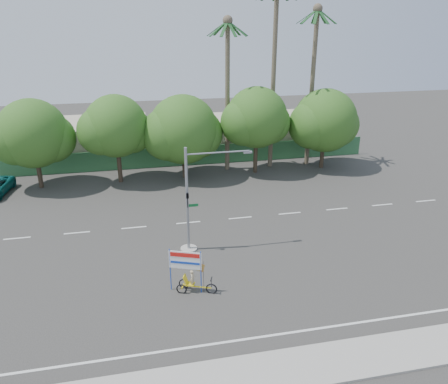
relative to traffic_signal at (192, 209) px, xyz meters
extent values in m
plane|color=#33302D|center=(2.20, -3.98, -2.92)|extent=(120.00, 120.00, 0.00)
cube|color=gray|center=(2.20, -11.48, -2.86)|extent=(50.00, 2.40, 0.12)
cube|color=#336B3D|center=(2.20, 17.52, -1.92)|extent=(38.00, 0.08, 2.00)
cube|color=#B5AC8F|center=(-7.80, 22.02, -0.92)|extent=(12.00, 8.00, 4.00)
cube|color=#B5AC8F|center=(10.20, 22.02, -1.12)|extent=(14.00, 8.00, 3.60)
cylinder|color=#473828|center=(-11.80, 14.02, -1.16)|extent=(0.40, 0.40, 3.52)
sphere|color=#2C601C|center=(-11.80, 14.02, 2.04)|extent=(6.00, 6.00, 6.00)
sphere|color=#2C601C|center=(-10.45, 14.32, 1.48)|extent=(4.32, 4.32, 4.32)
sphere|color=#2C601C|center=(-13.15, 13.77, 1.72)|extent=(4.56, 4.56, 4.56)
cylinder|color=#473828|center=(-4.80, 14.02, -1.05)|extent=(0.40, 0.40, 3.74)
sphere|color=#2C601C|center=(-4.80, 14.02, 2.35)|extent=(5.60, 5.60, 5.60)
sphere|color=#2C601C|center=(-3.54, 14.32, 1.76)|extent=(4.03, 4.03, 4.03)
sphere|color=#2C601C|center=(-6.06, 13.77, 2.01)|extent=(4.26, 4.26, 4.26)
cylinder|color=#473828|center=(1.20, 14.02, -1.27)|extent=(0.40, 0.40, 3.30)
sphere|color=#2C601C|center=(1.20, 14.02, 1.73)|extent=(6.40, 6.40, 6.40)
sphere|color=#2C601C|center=(2.64, 14.32, 1.21)|extent=(4.61, 4.61, 4.61)
sphere|color=#2C601C|center=(-0.24, 13.77, 1.43)|extent=(4.86, 4.86, 4.86)
cylinder|color=#473828|center=(8.20, 14.02, -0.98)|extent=(0.40, 0.40, 3.87)
sphere|color=#2C601C|center=(8.20, 14.02, 2.54)|extent=(5.80, 5.80, 5.80)
sphere|color=#2C601C|center=(9.50, 14.32, 1.92)|extent=(4.18, 4.18, 4.18)
sphere|color=#2C601C|center=(6.89, 13.77, 2.19)|extent=(4.41, 4.41, 4.41)
cylinder|color=#473828|center=(15.20, 14.02, -1.20)|extent=(0.40, 0.40, 3.43)
sphere|color=#2C601C|center=(15.20, 14.02, 1.92)|extent=(6.20, 6.20, 6.20)
sphere|color=#2C601C|center=(16.59, 14.32, 1.37)|extent=(4.46, 4.46, 4.46)
sphere|color=#2C601C|center=(13.80, 13.77, 1.61)|extent=(4.71, 4.71, 4.71)
cylinder|color=#70604C|center=(10.20, 15.52, 5.58)|extent=(0.44, 0.44, 17.00)
cylinder|color=#70604C|center=(14.20, 15.52, 4.58)|extent=(0.44, 0.44, 15.00)
sphere|color=#70604C|center=(14.20, 15.52, 12.08)|extent=(0.90, 0.90, 0.90)
cube|color=#1C4C21|center=(15.14, 15.52, 11.42)|extent=(1.91, 0.28, 1.36)
cube|color=#1C4C21|center=(14.92, 16.12, 11.42)|extent=(1.65, 1.44, 1.36)
cube|color=#1C4C21|center=(14.36, 16.44, 11.42)|extent=(0.61, 1.93, 1.36)
cube|color=#1C4C21|center=(13.73, 16.33, 11.42)|extent=(1.20, 1.80, 1.36)
cube|color=#1C4C21|center=(13.31, 15.84, 11.42)|extent=(1.89, 0.92, 1.36)
cube|color=#1C4C21|center=(13.31, 15.19, 11.42)|extent=(1.89, 0.92, 1.36)
cube|color=#1C4C21|center=(13.73, 14.70, 11.42)|extent=(1.20, 1.80, 1.36)
cube|color=#1C4C21|center=(14.36, 14.59, 11.42)|extent=(0.61, 1.93, 1.36)
cube|color=#1C4C21|center=(14.92, 14.91, 11.42)|extent=(1.65, 1.44, 1.36)
cylinder|color=#70604C|center=(5.70, 15.52, 4.08)|extent=(0.44, 0.44, 14.00)
sphere|color=#70604C|center=(5.70, 15.52, 11.08)|extent=(0.90, 0.90, 0.90)
cube|color=#1C4C21|center=(6.64, 15.52, 10.42)|extent=(1.91, 0.28, 1.36)
cube|color=#1C4C21|center=(6.42, 16.12, 10.42)|extent=(1.65, 1.44, 1.36)
cube|color=#1C4C21|center=(5.86, 16.44, 10.42)|extent=(0.61, 1.93, 1.36)
cube|color=#1C4C21|center=(5.23, 16.33, 10.42)|extent=(1.20, 1.80, 1.36)
cube|color=#1C4C21|center=(4.81, 15.84, 10.42)|extent=(1.89, 0.92, 1.36)
cube|color=#1C4C21|center=(4.81, 15.19, 10.42)|extent=(1.89, 0.92, 1.36)
cube|color=#1C4C21|center=(5.23, 14.70, 10.42)|extent=(1.20, 1.80, 1.36)
cube|color=#1C4C21|center=(5.86, 14.59, 10.42)|extent=(0.61, 1.93, 1.36)
cube|color=#1C4C21|center=(6.42, 14.91, 10.42)|extent=(1.65, 1.44, 1.36)
cylinder|color=gray|center=(-0.30, 0.02, -2.87)|extent=(1.10, 1.10, 0.10)
cylinder|color=gray|center=(-0.30, 0.02, 0.58)|extent=(0.18, 0.18, 7.00)
cylinder|color=gray|center=(1.70, 0.02, 3.63)|extent=(4.00, 0.10, 0.10)
cube|color=gray|center=(3.60, 0.02, 3.53)|extent=(0.55, 0.20, 0.12)
imported|color=black|center=(-0.30, -0.20, 0.68)|extent=(0.16, 0.20, 1.00)
cube|color=#14662D|center=(0.05, 0.02, 0.23)|extent=(0.70, 0.04, 0.18)
torus|color=black|center=(0.27, -5.16, -2.63)|extent=(0.64, 0.31, 0.65)
torus|color=black|center=(-1.16, -4.32, -2.65)|extent=(0.59, 0.29, 0.61)
torus|color=black|center=(-1.35, -4.82, -2.65)|extent=(0.59, 0.29, 0.61)
cube|color=yellow|center=(-0.49, -4.87, -2.57)|extent=(1.55, 0.65, 0.06)
cube|color=yellow|center=(-1.26, -4.57, -2.63)|extent=(0.26, 0.56, 0.05)
cube|color=yellow|center=(-0.85, -4.73, -2.44)|extent=(0.60, 0.55, 0.06)
cube|color=yellow|center=(-1.10, -4.63, -2.17)|extent=(0.35, 0.46, 0.52)
cylinder|color=black|center=(0.27, -5.16, -2.24)|extent=(0.04, 0.04, 0.53)
cube|color=black|center=(0.27, -5.16, -1.98)|extent=(0.19, 0.42, 0.04)
imported|color=#CCB284|center=(-0.72, -4.78, -2.07)|extent=(0.37, 0.44, 1.04)
cylinder|color=blue|center=(-1.89, -4.33, -1.62)|extent=(0.07, 0.07, 2.60)
cylinder|color=blue|center=(-0.27, -4.95, -1.62)|extent=(0.07, 0.07, 2.60)
cube|color=white|center=(-1.08, -4.64, -0.94)|extent=(1.72, 0.71, 1.06)
cube|color=red|center=(-1.09, -4.67, -0.61)|extent=(1.53, 0.61, 0.25)
cube|color=blue|center=(-1.09, -4.67, -1.09)|extent=(1.53, 0.61, 0.13)
cylinder|color=black|center=(-0.14, -5.01, -1.91)|extent=(0.02, 0.02, 2.02)
cube|color=red|center=(-0.45, -4.88, -1.28)|extent=(0.80, 0.33, 0.63)
camera|label=1|loc=(-3.28, -25.30, 11.42)|focal=35.00mm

